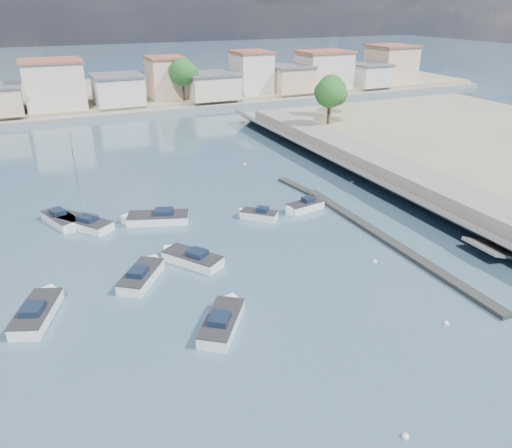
{
  "coord_description": "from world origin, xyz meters",
  "views": [
    {
      "loc": [
        -19.26,
        -21.16,
        19.12
      ],
      "look_at": [
        -3.13,
        14.91,
        1.4
      ],
      "focal_mm": 35.0,
      "sensor_mm": 36.0,
      "label": 1
    }
  ],
  "objects_px": {
    "motorboat_c": "(155,218)",
    "motorboat_b": "(143,275)",
    "sailboat": "(81,223)",
    "motorboat_a": "(190,258)",
    "motorboat_d": "(303,207)",
    "motorboat_h": "(223,321)",
    "motorboat_g": "(62,221)",
    "motorboat_e": "(39,311)",
    "motorboat_f": "(257,215)"
  },
  "relations": [
    {
      "from": "motorboat_c",
      "to": "motorboat_b",
      "type": "bearing_deg",
      "value": -108.57
    },
    {
      "from": "motorboat_b",
      "to": "sailboat",
      "type": "xyz_separation_m",
      "value": [
        -3.08,
        11.87,
        0.04
      ]
    },
    {
      "from": "motorboat_a",
      "to": "motorboat_b",
      "type": "bearing_deg",
      "value": -164.65
    },
    {
      "from": "motorboat_d",
      "to": "motorboat_h",
      "type": "relative_size",
      "value": 0.86
    },
    {
      "from": "motorboat_b",
      "to": "motorboat_h",
      "type": "distance_m",
      "value": 8.65
    },
    {
      "from": "motorboat_h",
      "to": "motorboat_d",
      "type": "bearing_deg",
      "value": 46.44
    },
    {
      "from": "motorboat_b",
      "to": "motorboat_g",
      "type": "height_order",
      "value": "same"
    },
    {
      "from": "motorboat_e",
      "to": "sailboat",
      "type": "distance_m",
      "value": 14.46
    },
    {
      "from": "motorboat_b",
      "to": "motorboat_f",
      "type": "height_order",
      "value": "same"
    },
    {
      "from": "motorboat_f",
      "to": "motorboat_h",
      "type": "relative_size",
      "value": 0.68
    },
    {
      "from": "motorboat_c",
      "to": "motorboat_d",
      "type": "height_order",
      "value": "same"
    },
    {
      "from": "motorboat_e",
      "to": "motorboat_f",
      "type": "distance_m",
      "value": 21.73
    },
    {
      "from": "motorboat_a",
      "to": "motorboat_c",
      "type": "relative_size",
      "value": 0.81
    },
    {
      "from": "motorboat_c",
      "to": "motorboat_e",
      "type": "relative_size",
      "value": 1.13
    },
    {
      "from": "motorboat_b",
      "to": "sailboat",
      "type": "relative_size",
      "value": 0.54
    },
    {
      "from": "motorboat_b",
      "to": "motorboat_g",
      "type": "xyz_separation_m",
      "value": [
        -4.65,
        13.15,
        0.0
      ]
    },
    {
      "from": "motorboat_b",
      "to": "motorboat_g",
      "type": "distance_m",
      "value": 13.95
    },
    {
      "from": "motorboat_e",
      "to": "motorboat_f",
      "type": "relative_size",
      "value": 1.61
    },
    {
      "from": "motorboat_b",
      "to": "motorboat_h",
      "type": "bearing_deg",
      "value": -66.68
    },
    {
      "from": "motorboat_c",
      "to": "sailboat",
      "type": "distance_m",
      "value": 6.71
    },
    {
      "from": "motorboat_c",
      "to": "motorboat_g",
      "type": "distance_m",
      "value": 8.6
    },
    {
      "from": "motorboat_a",
      "to": "motorboat_f",
      "type": "distance_m",
      "value": 10.27
    },
    {
      "from": "motorboat_g",
      "to": "sailboat",
      "type": "xyz_separation_m",
      "value": [
        1.57,
        -1.27,
        0.04
      ]
    },
    {
      "from": "motorboat_a",
      "to": "motorboat_g",
      "type": "xyz_separation_m",
      "value": [
        -8.68,
        12.04,
        0.0
      ]
    },
    {
      "from": "motorboat_d",
      "to": "motorboat_f",
      "type": "distance_m",
      "value": 5.03
    },
    {
      "from": "motorboat_f",
      "to": "sailboat",
      "type": "bearing_deg",
      "value": 162.28
    },
    {
      "from": "motorboat_f",
      "to": "motorboat_g",
      "type": "distance_m",
      "value": 18.27
    },
    {
      "from": "motorboat_c",
      "to": "sailboat",
      "type": "height_order",
      "value": "sailboat"
    },
    {
      "from": "motorboat_g",
      "to": "motorboat_h",
      "type": "bearing_deg",
      "value": -69.06
    },
    {
      "from": "motorboat_g",
      "to": "motorboat_h",
      "type": "xyz_separation_m",
      "value": [
        8.07,
        -21.09,
        -0.0
      ]
    },
    {
      "from": "motorboat_h",
      "to": "sailboat",
      "type": "relative_size",
      "value": 0.56
    },
    {
      "from": "motorboat_a",
      "to": "sailboat",
      "type": "relative_size",
      "value": 0.57
    },
    {
      "from": "motorboat_h",
      "to": "motorboat_e",
      "type": "bearing_deg",
      "value": 150.84
    },
    {
      "from": "motorboat_b",
      "to": "motorboat_d",
      "type": "height_order",
      "value": "same"
    },
    {
      "from": "motorboat_h",
      "to": "sailboat",
      "type": "distance_m",
      "value": 20.86
    },
    {
      "from": "motorboat_a",
      "to": "sailboat",
      "type": "distance_m",
      "value": 12.9
    },
    {
      "from": "motorboat_e",
      "to": "motorboat_h",
      "type": "bearing_deg",
      "value": -29.16
    },
    {
      "from": "sailboat",
      "to": "motorboat_a",
      "type": "bearing_deg",
      "value": -56.58
    },
    {
      "from": "motorboat_e",
      "to": "motorboat_h",
      "type": "height_order",
      "value": "same"
    },
    {
      "from": "motorboat_c",
      "to": "motorboat_a",
      "type": "bearing_deg",
      "value": -85.96
    },
    {
      "from": "motorboat_b",
      "to": "sailboat",
      "type": "bearing_deg",
      "value": 104.52
    },
    {
      "from": "motorboat_g",
      "to": "motorboat_e",
      "type": "bearing_deg",
      "value": -100.08
    },
    {
      "from": "motorboat_a",
      "to": "sailboat",
      "type": "height_order",
      "value": "sailboat"
    },
    {
      "from": "motorboat_a",
      "to": "motorboat_g",
      "type": "bearing_deg",
      "value": 125.78
    },
    {
      "from": "motorboat_d",
      "to": "sailboat",
      "type": "height_order",
      "value": "sailboat"
    },
    {
      "from": "motorboat_b",
      "to": "motorboat_d",
      "type": "relative_size",
      "value": 1.12
    },
    {
      "from": "motorboat_a",
      "to": "motorboat_f",
      "type": "bearing_deg",
      "value": 34.29
    },
    {
      "from": "motorboat_a",
      "to": "motorboat_d",
      "type": "bearing_deg",
      "value": 23.23
    },
    {
      "from": "motorboat_h",
      "to": "motorboat_f",
      "type": "bearing_deg",
      "value": 58.5
    },
    {
      "from": "motorboat_b",
      "to": "motorboat_d",
      "type": "distance_m",
      "value": 18.86
    }
  ]
}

